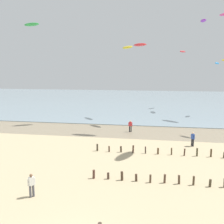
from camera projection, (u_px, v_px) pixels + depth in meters
wet_sand_strip at (128, 132)px, 37.49m from camera, size 120.00×7.96×0.01m
sea at (143, 100)px, 75.40m from camera, size 160.00×70.00×0.10m
groyne_mid at (181, 180)px, 20.18m from camera, size 15.01×0.33×0.74m
groyne_far at (175, 152)px, 27.10m from camera, size 17.47×0.36×0.86m
person_nearest_camera at (193, 139)px, 30.17m from camera, size 0.40×0.46×1.71m
person_mid_beach at (32, 185)px, 18.09m from camera, size 0.41×0.45×1.71m
person_by_waterline at (130, 126)px, 37.13m from camera, size 0.57×0.23×1.71m
kite_aloft_0 at (217, 63)px, 48.70m from camera, size 1.49×2.17×0.50m
kite_aloft_1 at (127, 47)px, 46.46m from camera, size 2.70×2.91×0.68m
kite_aloft_2 at (183, 52)px, 58.78m from camera, size 1.95×2.44×0.47m
kite_aloft_4 at (203, 21)px, 53.20m from camera, size 1.28×2.93×0.64m
kite_aloft_5 at (32, 24)px, 38.82m from camera, size 3.02×1.82×0.55m
kite_aloft_8 at (140, 45)px, 40.68m from camera, size 2.63×2.40×0.55m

